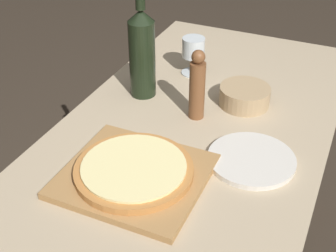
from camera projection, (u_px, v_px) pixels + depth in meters
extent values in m
cube|color=tan|center=(173.00, 162.00, 1.20)|extent=(0.72, 1.71, 0.03)
cylinder|color=brown|center=(182.00, 107.00, 2.11)|extent=(0.06, 0.06, 0.69)
cylinder|color=brown|center=(318.00, 139.00, 1.90)|extent=(0.06, 0.06, 0.69)
cube|color=#A87A47|center=(134.00, 176.00, 1.12)|extent=(0.33, 0.31, 0.02)
cylinder|color=#BC7A3D|center=(134.00, 170.00, 1.11)|extent=(0.29, 0.29, 0.02)
cylinder|color=beige|center=(134.00, 166.00, 1.10)|extent=(0.25, 0.25, 0.01)
cylinder|color=black|center=(142.00, 59.00, 1.40)|extent=(0.08, 0.08, 0.24)
cone|color=black|center=(141.00, 16.00, 1.32)|extent=(0.08, 0.08, 0.04)
cylinder|color=brown|center=(197.00, 91.00, 1.31)|extent=(0.04, 0.04, 0.17)
sphere|color=brown|center=(198.00, 57.00, 1.25)|extent=(0.04, 0.04, 0.04)
cylinder|color=silver|center=(193.00, 73.00, 1.57)|extent=(0.08, 0.08, 0.00)
cylinder|color=silver|center=(193.00, 64.00, 1.56)|extent=(0.01, 0.01, 0.06)
cylinder|color=silver|center=(193.00, 47.00, 1.52)|extent=(0.07, 0.07, 0.06)
cylinder|color=tan|center=(245.00, 96.00, 1.39)|extent=(0.15, 0.15, 0.06)
cylinder|color=silver|center=(251.00, 159.00, 1.18)|extent=(0.22, 0.22, 0.01)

